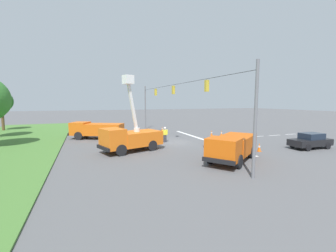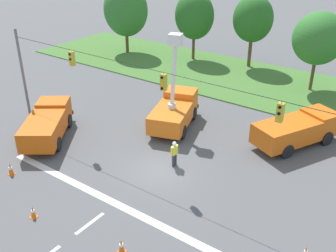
% 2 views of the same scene
% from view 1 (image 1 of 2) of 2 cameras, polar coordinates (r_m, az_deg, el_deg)
% --- Properties ---
extents(ground_plane, '(200.00, 200.00, 0.00)m').
position_cam_1_polar(ground_plane, '(26.11, 1.60, -4.14)').
color(ground_plane, '#565659').
extents(lane_markings, '(17.60, 15.25, 0.01)m').
position_cam_1_polar(lane_markings, '(28.64, 12.01, -3.34)').
color(lane_markings, silver).
rests_on(lane_markings, ground).
extents(signal_gantry, '(26.20, 0.33, 7.20)m').
position_cam_1_polar(signal_gantry, '(25.70, 1.61, 5.63)').
color(signal_gantry, slate).
rests_on(signal_gantry, ground).
extents(tree_east_end, '(3.27, 3.29, 6.37)m').
position_cam_1_polar(tree_east_end, '(44.32, -36.66, 4.99)').
color(tree_east_end, brown).
rests_on(tree_east_end, ground).
extents(utility_truck_bucket_lift, '(4.22, 6.30, 7.12)m').
position_cam_1_polar(utility_truck_bucket_lift, '(21.59, -9.60, -2.71)').
color(utility_truck_bucket_lift, orange).
rests_on(utility_truck_bucket_lift, ground).
extents(utility_truck_support_near, '(4.95, 6.88, 2.09)m').
position_cam_1_polar(utility_truck_support_near, '(29.79, -17.68, -0.81)').
color(utility_truck_support_near, orange).
rests_on(utility_truck_support_near, ground).
extents(utility_truck_support_far, '(5.61, 6.45, 2.10)m').
position_cam_1_polar(utility_truck_support_far, '(18.65, 15.99, -4.91)').
color(utility_truck_support_far, '#D6560F').
rests_on(utility_truck_support_far, ground).
extents(sedan_black, '(1.97, 4.32, 1.56)m').
position_cam_1_polar(sedan_black, '(26.78, 32.45, -3.17)').
color(sedan_black, black).
rests_on(sedan_black, ground).
extents(road_worker, '(0.29, 0.65, 1.77)m').
position_cam_1_polar(road_worker, '(25.97, -0.79, -1.96)').
color(road_worker, '#383842').
rests_on(road_worker, ground).
extents(traffic_cone_foreground_left, '(0.36, 0.36, 0.71)m').
position_cam_1_polar(traffic_cone_foreground_left, '(31.81, 13.41, -1.78)').
color(traffic_cone_foreground_left, orange).
rests_on(traffic_cone_foreground_left, ground).
extents(traffic_cone_foreground_right, '(0.36, 0.36, 0.83)m').
position_cam_1_polar(traffic_cone_foreground_right, '(23.03, 22.15, -4.99)').
color(traffic_cone_foreground_right, orange).
rests_on(traffic_cone_foreground_right, ground).
extents(traffic_cone_mid_left, '(0.36, 0.36, 0.72)m').
position_cam_1_polar(traffic_cone_mid_left, '(27.48, 18.52, -3.19)').
color(traffic_cone_mid_left, orange).
rests_on(traffic_cone_mid_left, ground).
extents(traffic_cone_mid_right, '(0.36, 0.36, 0.69)m').
position_cam_1_polar(traffic_cone_mid_right, '(35.87, -1.47, -0.72)').
color(traffic_cone_mid_right, orange).
rests_on(traffic_cone_mid_right, ground).
extents(traffic_cone_near_bucket, '(0.36, 0.36, 0.77)m').
position_cam_1_polar(traffic_cone_near_bucket, '(31.39, 11.02, -1.77)').
color(traffic_cone_near_bucket, orange).
rests_on(traffic_cone_near_bucket, ground).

